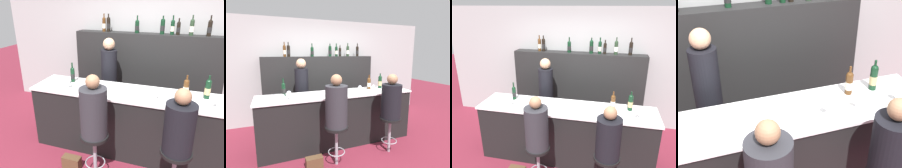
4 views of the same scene
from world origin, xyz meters
TOP-DOWN VIEW (x-y plane):
  - ground_plane at (0.00, 0.00)m, footprint 16.00×16.00m
  - wall_back at (0.00, 1.79)m, footprint 6.40×0.05m
  - bar_counter at (0.00, 0.32)m, footprint 2.98×0.68m
  - back_bar_cabinet at (0.00, 1.57)m, footprint 2.79×0.28m
  - wine_bottle_counter_0 at (-0.99, 0.45)m, footprint 0.07×0.07m
  - wine_bottle_counter_1 at (0.76, 0.45)m, footprint 0.08×0.08m
  - wine_bottle_counter_2 at (1.04, 0.45)m, footprint 0.08×0.08m
  - wine_bottle_backbar_0 at (-0.85, 1.57)m, footprint 0.07×0.07m
  - wine_bottle_backbar_1 at (-0.76, 1.57)m, footprint 0.08×0.08m
  - wine_bottle_backbar_2 at (-0.20, 1.57)m, footprint 0.08×0.08m
  - wine_bottle_backbar_3 at (0.26, 1.57)m, footprint 0.08×0.08m
  - wine_bottle_backbar_4 at (0.44, 1.57)m, footprint 0.07×0.07m
  - wine_bottle_backbar_5 at (0.54, 1.57)m, footprint 0.07×0.07m
  - wine_bottle_backbar_6 at (0.76, 1.57)m, footprint 0.08×0.08m
  - wine_bottle_backbar_7 at (1.04, 1.57)m, footprint 0.08×0.08m
  - wine_glass_0 at (-0.92, 0.18)m, footprint 0.08×0.08m
  - wine_glass_1 at (0.40, 0.18)m, footprint 0.07×0.07m
  - wine_glass_2 at (0.70, 0.18)m, footprint 0.06×0.06m
  - wine_glass_3 at (1.14, 0.18)m, footprint 0.07×0.07m
  - metal_bowl at (-1.11, 0.32)m, footprint 0.24×0.24m
  - bar_stool_left at (-0.29, -0.35)m, footprint 0.37×0.37m
  - guest_seated_left at (-0.29, -0.35)m, footprint 0.34×0.34m
  - bar_stool_right at (0.73, -0.35)m, footprint 0.37×0.37m
  - guest_seated_right at (0.73, -0.35)m, footprint 0.34×0.34m
  - bartender at (-0.57, 1.04)m, footprint 0.29×0.29m
  - handbag at (-0.65, -0.35)m, footprint 0.26×0.12m

SIDE VIEW (x-z plane):
  - ground_plane at x=0.00m, z-range 0.00..0.00m
  - handbag at x=-0.65m, z-range 0.00..0.20m
  - bar_counter at x=0.00m, z-range 0.00..1.00m
  - bar_stool_left at x=-0.29m, z-range 0.18..0.83m
  - bar_stool_right at x=0.73m, z-range 0.18..0.83m
  - bartender at x=-0.57m, z-range -0.05..1.60m
  - back_bar_cabinet at x=0.00m, z-range 0.00..1.67m
  - guest_seated_right at x=0.73m, z-range 0.59..1.36m
  - guest_seated_left at x=-0.29m, z-range 0.59..1.40m
  - metal_bowl at x=-1.11m, z-range 1.00..1.05m
  - wine_glass_2 at x=0.70m, z-range 1.03..1.17m
  - wine_glass_0 at x=-0.92m, z-range 1.03..1.18m
  - wine_glass_3 at x=1.14m, z-range 1.03..1.18m
  - wine_glass_1 at x=0.40m, z-range 1.03..1.18m
  - wine_bottle_counter_1 at x=0.76m, z-range 0.98..1.28m
  - wine_bottle_counter_0 at x=-0.99m, z-range 0.97..1.29m
  - wine_bottle_counter_2 at x=1.04m, z-range 0.98..1.30m
  - wall_back at x=0.00m, z-range 0.00..2.60m
  - wine_bottle_backbar_5 at x=0.54m, z-range 1.65..1.94m
  - wine_bottle_backbar_2 at x=-0.20m, z-range 1.64..1.96m
  - wine_bottle_backbar_4 at x=0.44m, z-range 1.64..1.97m
  - wine_bottle_backbar_0 at x=-0.85m, z-range 1.65..1.98m
  - wine_bottle_backbar_3 at x=0.26m, z-range 1.65..1.97m
  - wine_bottle_backbar_7 at x=1.04m, z-range 1.64..1.99m
  - wine_bottle_backbar_1 at x=-0.76m, z-range 1.65..1.98m
  - wine_bottle_backbar_6 at x=0.76m, z-range 1.65..1.99m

